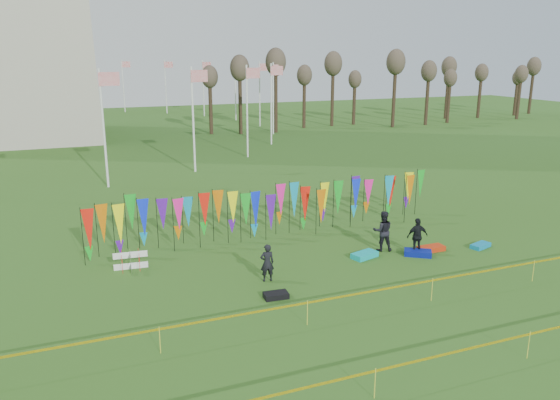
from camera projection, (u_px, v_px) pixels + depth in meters
name	position (u px, v px, depth m)	size (l,w,h in m)	color
ground	(334.00, 290.00, 21.30)	(160.00, 160.00, 0.00)	#2F5818
flagpole_ring	(13.00, 101.00, 58.37)	(57.40, 56.16, 8.00)	silver
banner_row	(276.00, 204.00, 27.29)	(18.64, 0.64, 2.52)	black
caution_tape_near	(358.00, 295.00, 19.04)	(26.00, 0.02, 0.90)	#FFE005
caution_tape_far	(437.00, 358.00, 15.10)	(26.00, 0.02, 0.90)	#FFE005
tree_line	(401.00, 76.00, 70.58)	(53.92, 1.92, 7.84)	#3C2C1E
box_kite	(131.00, 260.00, 23.22)	(0.72, 0.72, 0.80)	red
person_left	(267.00, 263.00, 21.93)	(0.57, 0.42, 1.57)	black
person_mid	(383.00, 231.00, 25.34)	(0.93, 0.57, 1.91)	black
person_right	(417.00, 236.00, 24.91)	(1.00, 0.57, 1.71)	black
kite_bag_turquoise	(365.00, 255.00, 24.63)	(1.23, 0.61, 0.25)	#0CB5BA
kite_bag_blue	(418.00, 253.00, 24.89)	(1.20, 0.63, 0.25)	#091893
kite_bag_red	(431.00, 248.00, 25.48)	(1.26, 0.58, 0.23)	red
kite_bag_black	(276.00, 295.00, 20.57)	(0.91, 0.53, 0.21)	black
kite_bag_teal	(480.00, 246.00, 25.91)	(1.05, 0.50, 0.20)	#0D88C1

